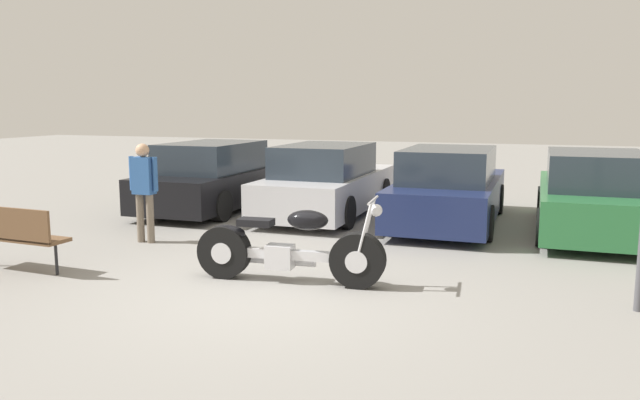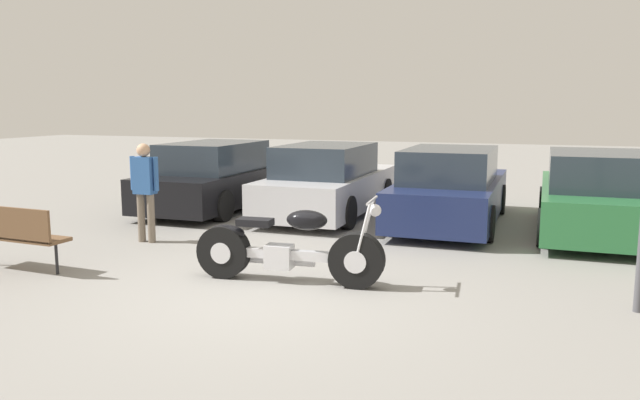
{
  "view_description": "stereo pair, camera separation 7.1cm",
  "coord_description": "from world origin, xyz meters",
  "px_view_note": "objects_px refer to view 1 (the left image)",
  "views": [
    {
      "loc": [
        2.99,
        -6.57,
        2.23
      ],
      "look_at": [
        0.03,
        1.86,
        0.85
      ],
      "focal_mm": 35.0,
      "sensor_mm": 36.0,
      "label": 1
    },
    {
      "loc": [
        3.06,
        -6.55,
        2.23
      ],
      "look_at": [
        0.03,
        1.86,
        0.85
      ],
      "focal_mm": 35.0,
      "sensor_mm": 36.0,
      "label": 2
    }
  ],
  "objects_px": {
    "parked_car_silver": "(327,182)",
    "person_standing": "(144,185)",
    "parked_car_navy": "(449,189)",
    "park_bench": "(15,232)",
    "parked_car_green": "(593,196)",
    "parked_car_black": "(217,178)",
    "motorcycle": "(287,249)"
  },
  "relations": [
    {
      "from": "parked_car_silver",
      "to": "person_standing",
      "type": "relative_size",
      "value": 2.78
    },
    {
      "from": "parked_car_navy",
      "to": "park_bench",
      "type": "height_order",
      "value": "parked_car_navy"
    },
    {
      "from": "parked_car_green",
      "to": "park_bench",
      "type": "xyz_separation_m",
      "value": [
        -7.45,
        -5.27,
        -0.12
      ]
    },
    {
      "from": "parked_car_black",
      "to": "person_standing",
      "type": "bearing_deg",
      "value": -81.33
    },
    {
      "from": "parked_car_navy",
      "to": "park_bench",
      "type": "xyz_separation_m",
      "value": [
        -4.98,
        -5.32,
        -0.12
      ]
    },
    {
      "from": "parked_car_navy",
      "to": "parked_car_green",
      "type": "distance_m",
      "value": 2.47
    },
    {
      "from": "motorcycle",
      "to": "parked_car_black",
      "type": "distance_m",
      "value": 5.88
    },
    {
      "from": "motorcycle",
      "to": "person_standing",
      "type": "distance_m",
      "value": 3.37
    },
    {
      "from": "park_bench",
      "to": "parked_car_green",
      "type": "bearing_deg",
      "value": 35.3
    },
    {
      "from": "parked_car_silver",
      "to": "parked_car_green",
      "type": "xyz_separation_m",
      "value": [
        4.93,
        -0.26,
        0.0
      ]
    },
    {
      "from": "parked_car_silver",
      "to": "park_bench",
      "type": "distance_m",
      "value": 6.08
    },
    {
      "from": "person_standing",
      "to": "motorcycle",
      "type": "bearing_deg",
      "value": -24.13
    },
    {
      "from": "parked_car_silver",
      "to": "person_standing",
      "type": "bearing_deg",
      "value": -119.74
    },
    {
      "from": "motorcycle",
      "to": "parked_car_navy",
      "type": "distance_m",
      "value": 4.78
    },
    {
      "from": "parked_car_black",
      "to": "parked_car_silver",
      "type": "bearing_deg",
      "value": 2.42
    },
    {
      "from": "parked_car_green",
      "to": "person_standing",
      "type": "relative_size",
      "value": 2.78
    },
    {
      "from": "parked_car_green",
      "to": "person_standing",
      "type": "distance_m",
      "value": 7.59
    },
    {
      "from": "parked_car_silver",
      "to": "parked_car_green",
      "type": "bearing_deg",
      "value": -3.05
    },
    {
      "from": "park_bench",
      "to": "parked_car_silver",
      "type": "bearing_deg",
      "value": 65.54
    },
    {
      "from": "parked_car_green",
      "to": "parked_car_silver",
      "type": "bearing_deg",
      "value": 176.95
    },
    {
      "from": "motorcycle",
      "to": "person_standing",
      "type": "relative_size",
      "value": 1.52
    },
    {
      "from": "parked_car_black",
      "to": "person_standing",
      "type": "distance_m",
      "value": 3.37
    },
    {
      "from": "parked_car_silver",
      "to": "parked_car_navy",
      "type": "height_order",
      "value": "same"
    },
    {
      "from": "park_bench",
      "to": "motorcycle",
      "type": "bearing_deg",
      "value": 11.72
    },
    {
      "from": "parked_car_green",
      "to": "person_standing",
      "type": "xyz_separation_m",
      "value": [
        -6.89,
        -3.17,
        0.29
      ]
    },
    {
      "from": "parked_car_silver",
      "to": "person_standing",
      "type": "height_order",
      "value": "person_standing"
    },
    {
      "from": "motorcycle",
      "to": "parked_car_green",
      "type": "height_order",
      "value": "parked_car_green"
    },
    {
      "from": "parked_car_navy",
      "to": "parked_car_black",
      "type": "bearing_deg",
      "value": 178.68
    },
    {
      "from": "motorcycle",
      "to": "parked_car_green",
      "type": "distance_m",
      "value": 5.95
    },
    {
      "from": "motorcycle",
      "to": "parked_car_navy",
      "type": "relative_size",
      "value": 0.55
    },
    {
      "from": "parked_car_black",
      "to": "motorcycle",
      "type": "bearing_deg",
      "value": -52.87
    },
    {
      "from": "parked_car_black",
      "to": "person_standing",
      "type": "xyz_separation_m",
      "value": [
        0.51,
        -3.32,
        0.29
      ]
    }
  ]
}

